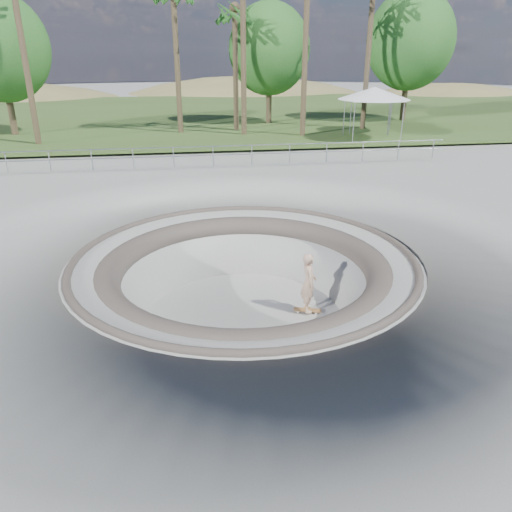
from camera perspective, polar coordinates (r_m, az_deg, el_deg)
The scene contains 13 objects.
ground at distance 14.81m, azimuth -1.37°, elevation -0.28°, with size 180.00×180.00×0.00m, color #A5A6A1.
skate_bowl at distance 15.61m, azimuth -1.31°, elevation -6.48°, with size 14.00×14.00×4.10m.
grass_strip at distance 47.88m, azimuth -6.94°, elevation 15.85°, with size 180.00×36.00×0.12m.
distant_hills at distance 72.06m, azimuth -4.39°, elevation 12.37°, with size 103.20×45.00×28.60m.
safety_railing at distance 26.08m, azimuth -4.92°, elevation 11.35°, with size 25.00×0.06×1.03m.
skateboard at distance 15.82m, azimuth 5.90°, elevation -6.18°, with size 0.89×0.48×0.09m.
skater at distance 15.38m, azimuth 6.04°, elevation -3.02°, with size 0.69×0.45×1.90m, color tan.
canopy_white at distance 34.00m, azimuth 13.37°, elevation 17.63°, with size 6.38×6.38×3.25m.
canopy_blue at distance 37.30m, azimuth 13.23°, elevation 17.44°, with size 5.05×5.05×2.81m.
palm_d at distance 37.20m, azimuth -2.44°, elevation 25.78°, with size 2.60×2.60×8.92m.
bushy_tree_left at distance 38.64m, azimuth -27.24°, elevation 20.39°, with size 6.28×5.71×9.06m.
bushy_tree_mid at distance 40.81m, azimuth 1.53°, elevation 22.55°, with size 6.17×5.61×8.90m.
bushy_tree_right at distance 43.97m, azimuth 17.26°, elevation 22.44°, with size 6.86×6.23×9.89m.
Camera 1 is at (-1.74, -13.52, 5.77)m, focal length 35.00 mm.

